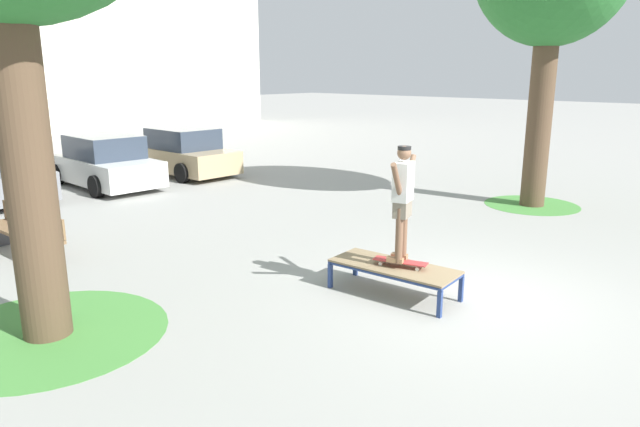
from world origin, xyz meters
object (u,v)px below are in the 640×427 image
object	(u,v)px
car_white	(104,163)
park_bench	(25,231)
skate_box	(394,268)
car_tan	(182,153)
skater	(403,196)
skateboard	(400,262)

from	to	relation	value
car_white	park_bench	bearing A→B (deg)	-129.28
skate_box	car_tan	distance (m)	11.78
skater	skateboard	bearing A→B (deg)	-72.92
skate_box	car_white	distance (m)	11.09
skate_box	car_white	xyz separation A→B (m)	(1.12, 11.03, 0.28)
skateboard	car_white	distance (m)	11.19
skate_box	park_bench	distance (m)	6.72
skateboard	skater	distance (m)	0.99
skate_box	skater	size ratio (longest dim) A/B	1.16
skateboard	car_white	xyz separation A→B (m)	(1.11, 11.13, 0.15)
skater	car_white	world-z (taller)	skater
skater	park_bench	xyz separation A→B (m)	(-2.97, 6.13, -1.08)
skateboard	park_bench	size ratio (longest dim) A/B	0.34
car_tan	park_bench	xyz separation A→B (m)	(-6.80, -5.10, -0.24)
skater	car_white	distance (m)	11.21
car_white	car_tan	xyz separation A→B (m)	(2.72, 0.11, 0.00)
skateboard	park_bench	world-z (taller)	park_bench
skate_box	skateboard	size ratio (longest dim) A/B	2.38
skate_box	park_bench	bearing A→B (deg)	116.15
skate_box	skateboard	bearing A→B (deg)	-84.53
car_white	car_tan	distance (m)	2.72
car_white	park_bench	xyz separation A→B (m)	(-4.08, -4.99, -0.24)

